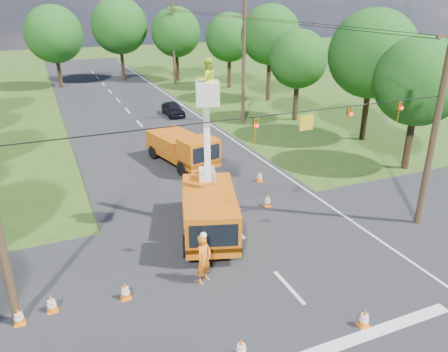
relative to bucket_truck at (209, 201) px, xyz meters
name	(u,v)px	position (x,y,z in m)	size (l,w,h in m)	color
ground	(154,140)	(1.27, 14.97, -1.71)	(140.00, 140.00, 0.00)	#314F17
road_main	(154,140)	(1.27, 14.97, -1.71)	(12.00, 100.00, 0.06)	black
road_cross	(264,261)	(1.27, -3.03, -1.71)	(56.00, 10.00, 0.07)	black
stop_bar	(341,345)	(1.27, -8.23, -1.71)	(9.00, 0.45, 0.02)	silver
edge_line	(221,132)	(6.87, 14.97, -1.71)	(0.12, 90.00, 0.02)	silver
bucket_truck	(209,201)	(0.00, 0.00, 0.00)	(4.08, 6.58, 8.01)	#C0590D
second_truck	(183,148)	(1.72, 9.15, -0.54)	(3.49, 6.35, 2.25)	#C0590D
ground_worker	(204,259)	(-1.55, -3.36, -0.68)	(0.75, 0.49, 2.06)	orange
distant_car	(173,109)	(4.83, 21.66, -1.08)	(1.49, 3.71, 1.26)	black
traffic_cone_0	(241,348)	(-1.87, -7.41, -1.35)	(0.38, 0.38, 0.71)	orange
traffic_cone_1	(364,318)	(2.50, -7.82, -1.35)	(0.38, 0.38, 0.71)	orange
traffic_cone_2	(268,200)	(3.85, 1.46, -1.35)	(0.38, 0.38, 0.71)	orange
traffic_cone_3	(260,176)	(5.01, 4.62, -1.35)	(0.38, 0.38, 0.71)	orange
traffic_cone_4	(125,291)	(-4.58, -3.21, -1.35)	(0.38, 0.38, 0.71)	orange
traffic_cone_5	(52,303)	(-7.11, -2.90, -1.35)	(0.38, 0.38, 0.71)	orange
traffic_cone_6	(18,316)	(-8.18, -3.14, -1.35)	(0.38, 0.38, 0.71)	orange
traffic_cone_7	(215,144)	(4.91, 11.41, -1.35)	(0.38, 0.38, 0.71)	orange
pole_right_near	(436,122)	(9.77, -3.03, 3.40)	(1.80, 0.30, 10.00)	#4C3823
pole_right_mid	(244,63)	(9.77, 16.97, 3.40)	(1.80, 0.30, 10.00)	#4C3823
pole_right_far	(173,42)	(9.77, 36.97, 3.40)	(1.80, 0.30, 10.00)	#4C3823
signal_span	(320,120)	(3.50, -3.03, 4.17)	(18.00, 0.29, 1.07)	black
tree_right_a	(419,82)	(14.77, 2.97, 3.85)	(5.40, 5.40, 8.28)	#382616
tree_right_b	(373,54)	(16.27, 8.97, 4.72)	(6.40, 6.40, 9.65)	#382616
tree_right_c	(298,59)	(14.47, 15.97, 3.60)	(5.00, 5.00, 7.83)	#382616
tree_right_d	(270,35)	(16.07, 23.97, 4.97)	(6.00, 6.00, 9.70)	#382616
tree_right_e	(229,38)	(15.07, 31.97, 4.10)	(5.60, 5.60, 8.63)	#382616
tree_far_a	(54,34)	(-3.73, 39.97, 4.48)	(6.60, 6.60, 9.50)	#382616
tree_far_b	(119,26)	(4.27, 41.97, 5.10)	(7.00, 7.00, 10.32)	#382616
tree_far_c	(176,32)	(10.77, 38.97, 4.35)	(6.20, 6.20, 9.18)	#382616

